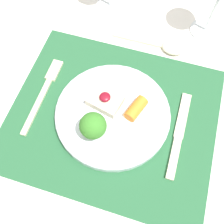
{
  "coord_description": "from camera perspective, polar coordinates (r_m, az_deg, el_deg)",
  "views": [
    {
      "loc": [
        0.07,
        -0.23,
        1.3
      ],
      "look_at": [
        -0.0,
        -0.0,
        0.8
      ],
      "focal_mm": 42.0,
      "sensor_mm": 36.0,
      "label": 1
    }
  ],
  "objects": [
    {
      "name": "dining_table",
      "position": [
        0.65,
        0.12,
        -3.98
      ],
      "size": [
        1.56,
        1.13,
        0.77
      ],
      "color": "white",
      "rests_on": "ground_plane"
    },
    {
      "name": "placemat",
      "position": [
        0.57,
        0.14,
        -0.95
      ],
      "size": [
        0.44,
        0.38,
        0.0
      ],
      "primitive_type": "cube",
      "color": "#235633",
      "rests_on": "dining_table"
    },
    {
      "name": "knife",
      "position": [
        0.56,
        14.09,
        -5.86
      ],
      "size": [
        0.02,
        0.2,
        0.01
      ],
      "rotation": [
        0.0,
        0.0,
        -0.01
      ],
      "color": "beige",
      "rests_on": "placemat"
    },
    {
      "name": "fork",
      "position": [
        0.62,
        -14.42,
        4.67
      ],
      "size": [
        0.02,
        0.2,
        0.01
      ],
      "rotation": [
        0.0,
        0.0,
        -0.04
      ],
      "color": "beige",
      "rests_on": "placemat"
    },
    {
      "name": "ground_plane",
      "position": [
        1.32,
        0.06,
        -15.23
      ],
      "size": [
        8.0,
        8.0,
        0.0
      ],
      "primitive_type": "plane",
      "color": "gray"
    },
    {
      "name": "spoon",
      "position": [
        0.68,
        11.91,
        13.84
      ],
      "size": [
        0.18,
        0.05,
        0.02
      ],
      "rotation": [
        0.0,
        0.0,
        0.07
      ],
      "color": "beige",
      "rests_on": "dining_table"
    },
    {
      "name": "dinner_plate",
      "position": [
        0.56,
        -0.27,
        -0.43
      ],
      "size": [
        0.25,
        0.25,
        0.08
      ],
      "color": "silver",
      "rests_on": "placemat"
    }
  ]
}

